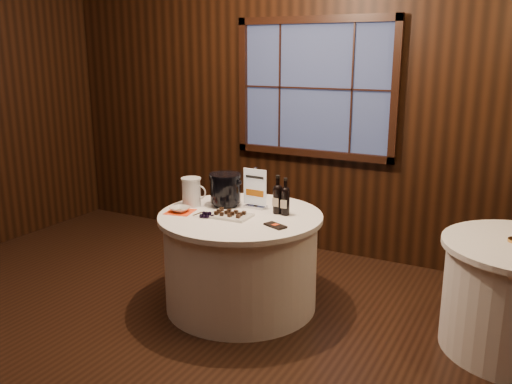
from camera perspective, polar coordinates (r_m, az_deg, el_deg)
The scene contains 13 objects.
ground at distance 3.77m, azimuth -9.51°, elevation -17.55°, with size 6.00×6.00×0.00m, color black.
back_wall at distance 5.38m, azimuth 6.29°, elevation 9.70°, with size 6.00×0.10×3.00m.
main_table at distance 4.34m, azimuth -1.61°, elevation -7.16°, with size 1.28×1.28×0.77m.
sign_stand at distance 4.34m, azimuth -0.07°, elevation -0.24°, with size 0.21×0.10×0.33m.
port_bottle_left at distance 4.19m, azimuth 2.28°, elevation -0.53°, with size 0.07×0.07×0.30m.
port_bottle_right at distance 4.16m, azimuth 3.09°, elevation -0.74°, with size 0.07×0.07×0.29m.
ice_bucket at distance 4.40m, azimuth -3.24°, elevation 0.31°, with size 0.26×0.26×0.27m.
chocolate_plate at distance 4.14m, azimuth -2.77°, elevation -2.38°, with size 0.33×0.22×0.05m.
chocolate_box at distance 3.91m, azimuth 2.04°, elevation -3.55°, with size 0.17×0.08×0.01m, color black.
grape_bunch at distance 4.12m, azimuth -5.30°, elevation -2.45°, with size 0.19×0.09×0.04m.
glass_pitcher at distance 4.44m, azimuth -6.79°, elevation 0.04°, with size 0.22×0.16×0.23m.
orange_napkin at distance 4.30m, azimuth -8.00°, elevation -2.08°, with size 0.20×0.20×0.00m, color #FA4315.
cracker_bowl at distance 4.30m, azimuth -8.00°, elevation -1.81°, with size 0.15×0.15×0.04m, color silver.
Camera 1 is at (2.01, -2.49, 1.99)m, focal length 38.00 mm.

